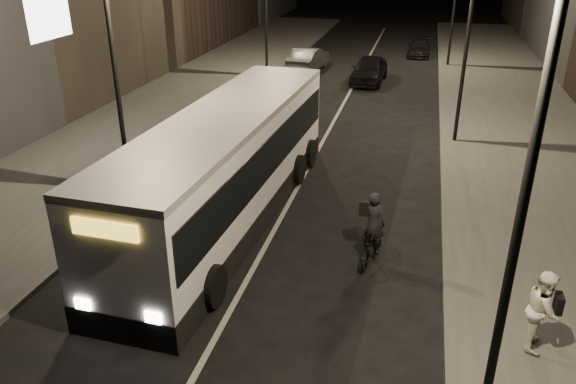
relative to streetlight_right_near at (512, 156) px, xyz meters
The scene contains 12 objects.
ground 8.55m from the streetlight_right_near, 143.12° to the left, with size 180.00×180.00×0.00m, color black.
sidewalk_right 19.02m from the streetlight_right_near, 80.02° to the left, with size 7.00×70.00×0.16m, color #3D3D3B.
sidewalk_left 23.31m from the streetlight_right_near, 127.54° to the left, with size 7.00×70.00×0.16m, color #3D3D3B.
streetlight_right_near is the anchor object (origin of this frame).
streetlight_right_mid 16.00m from the streetlight_right_near, 90.00° to the left, with size 1.20×0.44×8.12m.
streetlight_left_near 13.33m from the streetlight_right_near, 143.12° to the left, with size 1.20×0.44×8.12m.
city_bus 10.51m from the streetlight_right_near, 134.36° to the left, with size 3.53×13.03×3.48m.
cyclist_on_bicycle 7.50m from the streetlight_right_near, 112.61° to the left, with size 0.96×1.96×2.16m.
pedestrian_woman 5.24m from the streetlight_right_near, 58.36° to the left, with size 0.89×0.69×1.83m, color white.
car_near 27.09m from the streetlight_right_near, 99.77° to the left, with size 1.86×4.62×1.57m, color black.
car_mid 30.30m from the streetlight_right_near, 107.10° to the left, with size 1.65×4.72×1.56m, color #303032.
car_far 36.01m from the streetlight_right_near, 92.78° to the left, with size 1.60×3.94×1.14m, color black.
Camera 1 is at (3.95, -12.10, 8.25)m, focal length 35.00 mm.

